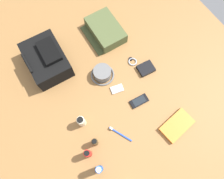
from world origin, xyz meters
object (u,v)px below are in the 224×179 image
cell_phone (139,101)px  cologne_bottle (95,142)px  toothbrush (119,133)px  sunscreen_spray (88,154)px  backpack (47,60)px  lotion_bottle (81,121)px  deodorant_spray (99,169)px  bucket_hat (102,73)px  toiletry_pouch (105,30)px  media_player (117,89)px  wallet (146,68)px  paperback_novel (177,125)px  wristwatch (132,61)px

cell_phone → cologne_bottle: bearing=101.1°
cologne_bottle → toothbrush: 0.16m
sunscreen_spray → backpack: bearing=-6.1°
sunscreen_spray → toothbrush: (0.01, -0.22, -0.06)m
sunscreen_spray → lotion_bottle: 0.20m
deodorant_spray → lotion_bottle: bearing=-9.1°
bucket_hat → cologne_bottle: (-0.37, 0.28, 0.02)m
toiletry_pouch → toothbrush: size_ratio=1.97×
cell_phone → media_player: bearing=26.8°
backpack → sunscreen_spray: (-0.68, 0.07, -0.01)m
wallet → toiletry_pouch: bearing=17.2°
cologne_bottle → media_player: bearing=-53.7°
cologne_bottle → toothbrush: bearing=-101.0°
backpack → toothbrush: backpack is taller
bucket_hat → paperback_novel: bearing=-158.8°
sunscreen_spray → lotion_bottle: bearing=-18.1°
sunscreen_spray → paperback_novel: bearing=-105.1°
cell_phone → wristwatch: (0.27, -0.13, -0.00)m
toiletry_pouch → cologne_bottle: 0.80m
deodorant_spray → paperback_novel: 0.55m
backpack → toothbrush: size_ratio=2.29×
sunscreen_spray → cell_phone: bearing=-76.2°
backpack → deodorant_spray: deodorant_spray is taller
sunscreen_spray → wristwatch: sunscreen_spray is taller
cologne_bottle → paperback_novel: (-0.19, -0.49, -0.04)m
toothbrush → cologne_bottle: bearing=79.0°
lotion_bottle → toothbrush: (-0.18, -0.16, -0.05)m
wallet → cologne_bottle: bearing=118.6°
lotion_bottle → media_player: (0.07, -0.31, -0.05)m
media_player → toiletry_pouch: bearing=-21.5°
bucket_hat → toothbrush: bucket_hat is taller
deodorant_spray → lotion_bottle: (0.30, -0.05, -0.03)m
backpack → toiletry_pouch: backpack is taller
lotion_bottle → media_player: 0.33m
lotion_bottle → toiletry_pouch: bearing=-44.1°
cologne_bottle → wristwatch: (0.34, -0.51, -0.04)m
paperback_novel → bucket_hat: bearing=21.2°
toothbrush → wallet: 0.49m
deodorant_spray → sunscreen_spray: size_ratio=1.29×
sunscreen_spray → cell_phone: 0.47m
cell_phone → wristwatch: cell_phone is taller
bucket_hat → cell_phone: 0.31m
toiletry_pouch → cell_phone: 0.58m
cologne_bottle → cell_phone: size_ratio=0.83×
bucket_hat → media_player: 0.15m
toiletry_pouch → cell_phone: bearing=171.2°
backpack → wristwatch: backpack is taller
sunscreen_spray → wristwatch: (0.38, -0.58, -0.06)m
bucket_hat → media_player: (-0.14, -0.03, -0.03)m
paperback_novel → toiletry_pouch: bearing=1.4°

